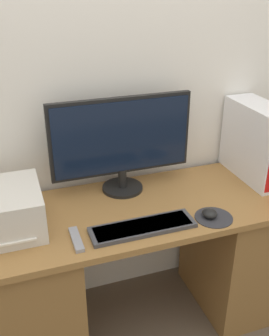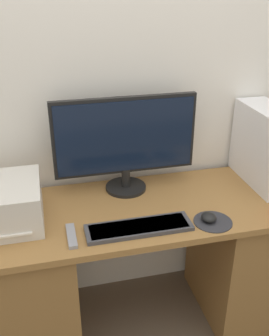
# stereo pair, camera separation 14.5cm
# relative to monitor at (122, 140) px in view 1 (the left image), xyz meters

# --- Properties ---
(wall_back) EXTENTS (6.40, 0.05, 2.70)m
(wall_back) POSITION_rel_monitor_xyz_m (0.04, 0.16, 0.37)
(wall_back) COLOR white
(wall_back) RESTS_ON ground_plane
(desk) EXTENTS (1.59, 0.58, 0.72)m
(desk) POSITION_rel_monitor_xyz_m (0.04, -0.19, -0.61)
(desk) COLOR olive
(desk) RESTS_ON ground_plane
(monitor) EXTENTS (0.68, 0.20, 0.47)m
(monitor) POSITION_rel_monitor_xyz_m (0.00, 0.00, 0.00)
(monitor) COLOR black
(monitor) RESTS_ON desk
(keyboard) EXTENTS (0.45, 0.13, 0.02)m
(keyboard) POSITION_rel_monitor_xyz_m (-0.02, -0.36, -0.25)
(keyboard) COLOR #3D3D42
(keyboard) RESTS_ON desk
(mousepad) EXTENTS (0.17, 0.17, 0.00)m
(mousepad) POSITION_rel_monitor_xyz_m (0.30, -0.38, -0.26)
(mousepad) COLOR #2D2D33
(mousepad) RESTS_ON desk
(mouse) EXTENTS (0.06, 0.07, 0.04)m
(mouse) POSITION_rel_monitor_xyz_m (0.28, -0.37, -0.24)
(mouse) COLOR black
(mouse) RESTS_ON mousepad
(computer_tower) EXTENTS (0.17, 0.42, 0.38)m
(computer_tower) POSITION_rel_monitor_xyz_m (0.69, -0.09, -0.07)
(computer_tower) COLOR white
(computer_tower) RESTS_ON desk
(printer) EXTENTS (0.31, 0.34, 0.18)m
(printer) POSITION_rel_monitor_xyz_m (-0.56, -0.17, -0.17)
(printer) COLOR beige
(printer) RESTS_ON desk
(remote_control) EXTENTS (0.03, 0.16, 0.02)m
(remote_control) POSITION_rel_monitor_xyz_m (-0.30, -0.34, -0.25)
(remote_control) COLOR gray
(remote_control) RESTS_ON desk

